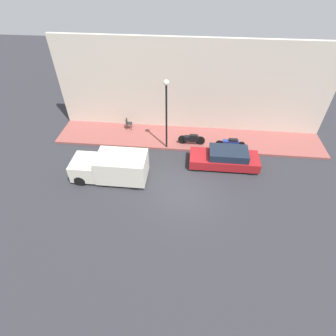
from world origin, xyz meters
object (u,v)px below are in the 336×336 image
(streetlamp, at_px, (166,105))
(delivery_van, at_px, (111,167))
(parked_car, at_px, (225,158))
(cafe_chair, at_px, (128,123))
(motorcycle_black, at_px, (192,139))
(motorcycle_blue, at_px, (231,143))

(streetlamp, bearing_deg, delivery_van, 137.55)
(parked_car, distance_m, delivery_van, 7.14)
(cafe_chair, bearing_deg, motorcycle_black, -107.27)
(motorcycle_black, height_order, motorcycle_blue, motorcycle_black)
(delivery_van, height_order, motorcycle_black, delivery_van)
(parked_car, relative_size, cafe_chair, 5.16)
(parked_car, xyz_separation_m, delivery_van, (-1.82, 6.90, 0.27))
(motorcycle_blue, xyz_separation_m, cafe_chair, (1.71, 7.52, 0.10))
(motorcycle_black, height_order, cafe_chair, cafe_chair)
(motorcycle_blue, distance_m, cafe_chair, 7.71)
(parked_car, height_order, cafe_chair, parked_car)
(motorcycle_black, bearing_deg, motorcycle_blue, -94.34)
(parked_car, height_order, delivery_van, delivery_van)
(motorcycle_black, bearing_deg, parked_car, -131.88)
(delivery_van, relative_size, streetlamp, 0.93)
(streetlamp, bearing_deg, cafe_chair, 57.29)
(parked_car, height_order, motorcycle_black, parked_car)
(motorcycle_black, relative_size, cafe_chair, 2.22)
(parked_car, bearing_deg, cafe_chair, 63.76)
(motorcycle_blue, relative_size, streetlamp, 0.42)
(motorcycle_blue, relative_size, cafe_chair, 2.40)
(parked_car, height_order, streetlamp, streetlamp)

